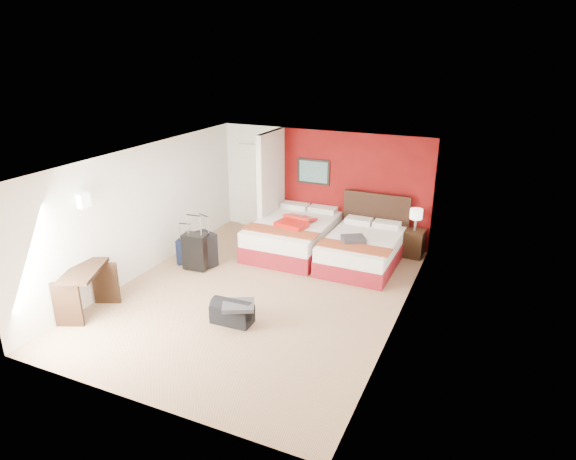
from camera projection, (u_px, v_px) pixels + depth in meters
The scene contains 17 objects.
ground at pixel (259, 293), 9.05m from camera, with size 6.50×6.50×0.00m, color tan.
room_walls at pixel (229, 198), 10.36m from camera, with size 5.02×6.52×2.50m.
red_accent_panel at pixel (353, 188), 11.09m from camera, with size 3.50×0.04×2.50m, color maroon.
partition_wall at pixel (271, 187), 11.23m from camera, with size 0.12×1.20×2.50m, color silver.
entry_door at pixel (254, 186), 12.10m from camera, with size 0.82×0.06×2.05m, color silver.
bed_left at pixel (293, 236), 10.84m from camera, with size 1.57×2.24×0.67m, color silver.
bed_right at pixel (362, 251), 10.14m from camera, with size 1.41×2.01×0.60m, color silver.
red_suitcase_open at pixel (296, 221), 10.58m from camera, with size 0.64×0.88×0.11m, color red.
jacket_bundle at pixel (353, 239), 9.80m from camera, with size 0.44×0.35×0.11m, color #3A3A3F.
nightstand at pixel (413, 243), 10.56m from camera, with size 0.42×0.42×0.59m, color #301C10.
table_lamp at pixel (416, 220), 10.38m from camera, with size 0.26×0.26×0.47m, color white.
suitcase_black at pixel (196, 253), 9.91m from camera, with size 0.48×0.30×0.73m, color black.
suitcase_charcoal at pixel (206, 250), 10.11m from camera, with size 0.46×0.28×0.68m, color black.
suitcase_navy at pixel (187, 253), 10.15m from camera, with size 0.37×0.23×0.51m, color black.
duffel_bag at pixel (232, 313), 8.05m from camera, with size 0.66×0.35×0.34m, color black.
jacket_draped at pixel (238, 305), 7.88m from camera, with size 0.50×0.42×0.07m, color #393A3F.
desk at pixel (87, 292), 8.21m from camera, with size 0.50×1.00×0.83m, color black.
Camera 1 is at (3.77, -7.16, 4.24)m, focal length 30.88 mm.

